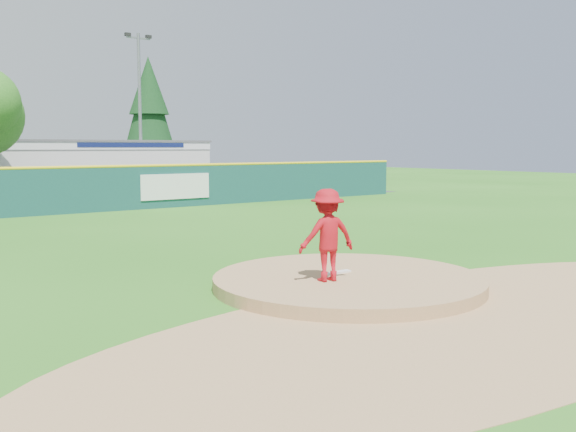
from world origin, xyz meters
TOP-DOWN VIEW (x-y plane):
  - ground at (0.00, 0.00)m, footprint 120.00×120.00m
  - pitchers_mound at (0.00, 0.00)m, footprint 5.50×5.50m
  - pitching_rubber at (0.00, 0.30)m, footprint 0.60×0.15m
  - infield_dirt_arc at (0.00, -3.00)m, footprint 15.40×15.40m
  - parking_lot at (0.00, 27.00)m, footprint 44.00×16.00m
  - pitcher at (-0.68, -0.12)m, footprint 1.28×0.91m
  - van at (3.68, 21.55)m, footprint 4.96×3.19m
  - pool_building_grp at (6.00, 31.99)m, footprint 15.20×8.20m
  - outfield_fence at (0.00, 18.00)m, footprint 40.00×0.14m
  - conifer_tree at (13.00, 36.00)m, footprint 4.40×4.40m
  - light_pole_right at (9.00, 29.00)m, footprint 1.75×0.25m

SIDE VIEW (x-z plane):
  - ground at x=0.00m, z-range 0.00..0.00m
  - pitchers_mound at x=0.00m, z-range -0.25..0.25m
  - infield_dirt_arc at x=0.00m, z-range 0.00..0.01m
  - parking_lot at x=0.00m, z-range 0.00..0.02m
  - pitching_rubber at x=0.00m, z-range 0.25..0.29m
  - van at x=3.68m, z-range 0.02..1.29m
  - outfield_fence at x=0.00m, z-range 0.05..2.12m
  - pitcher at x=-0.68m, z-range 0.25..2.05m
  - pool_building_grp at x=6.00m, z-range 0.01..3.32m
  - conifer_tree at x=13.00m, z-range 0.79..10.29m
  - light_pole_right at x=9.00m, z-range 0.54..10.54m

